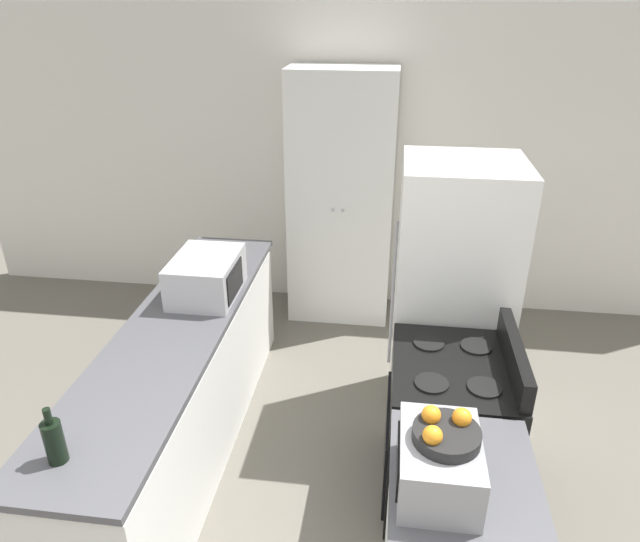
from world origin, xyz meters
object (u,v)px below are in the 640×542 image
Objects in this scene: microwave at (206,276)px; toaster_oven at (438,464)px; stove at (447,431)px; fruit_bowl at (445,432)px; wine_bottle at (54,441)px; refrigerator at (451,298)px; pantry_cabinet at (341,200)px.

toaster_oven is (1.38, -1.42, -0.02)m from microwave.
toaster_oven reaches higher than stove.
microwave is at bearing 134.56° from fruit_bowl.
fruit_bowl reaches higher than stove.
wine_bottle is at bearing -177.50° from toaster_oven.
wine_bottle is 1.54m from toaster_oven.
refrigerator is at bearing 6.80° from microwave.
toaster_oven is (0.67, -2.90, -0.06)m from pantry_cabinet.
toaster_oven is 1.64× the size of fruit_bowl.
refrigerator is at bearing 83.74° from toaster_oven.
stove is at bearing 80.59° from toaster_oven.
stove is 4.14× the size of fruit_bowl.
toaster_oven is (-0.14, -0.84, 0.56)m from stove.
fruit_bowl is at bearing 2.86° from wine_bottle.
pantry_cabinet is 1.21× the size of refrigerator.
stove is 0.60× the size of refrigerator.
microwave is at bearing -115.58° from pantry_cabinet.
wine_bottle is at bearing -135.74° from refrigerator.
pantry_cabinet is 3.09m from wine_bottle.
pantry_cabinet is at bearing 73.61° from wine_bottle.
fruit_bowl is (1.55, 0.08, 0.16)m from wine_bottle.
fruit_bowl is at bearing 39.88° from toaster_oven.
refrigerator reaches higher than fruit_bowl.
stove is at bearing 28.38° from wine_bottle.
stove is (0.81, -2.06, -0.61)m from pantry_cabinet.
fruit_bowl reaches higher than toaster_oven.
stove is 0.88m from refrigerator.
refrigerator reaches higher than stove.
refrigerator is 1.63m from fruit_bowl.
toaster_oven is at bearing -99.41° from stove.
toaster_oven is at bearing -96.26° from refrigerator.
fruit_bowl is at bearing -98.69° from stove.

